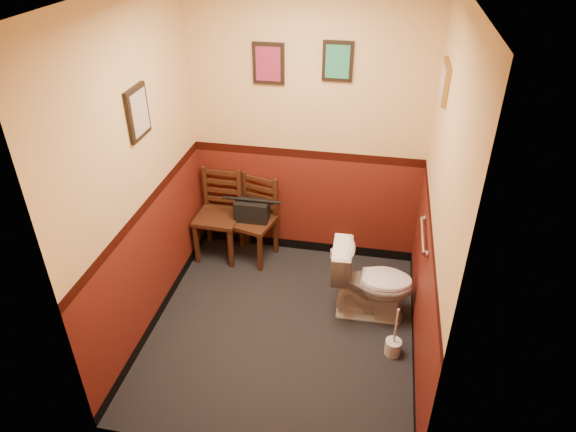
# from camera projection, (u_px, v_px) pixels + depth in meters

# --- Properties ---
(floor) EXTENTS (2.20, 2.40, 0.00)m
(floor) POSITION_uv_depth(u_px,v_px,m) (283.00, 329.00, 4.44)
(floor) COLOR black
(floor) RESTS_ON ground
(wall_back) EXTENTS (2.20, 0.00, 2.70)m
(wall_back) POSITION_uv_depth(u_px,v_px,m) (307.00, 130.00, 4.73)
(wall_back) COLOR #5A1A11
(wall_back) RESTS_ON ground
(wall_front) EXTENTS (2.20, 0.00, 2.70)m
(wall_front) POSITION_uv_depth(u_px,v_px,m) (237.00, 302.00, 2.73)
(wall_front) COLOR #5A1A11
(wall_front) RESTS_ON ground
(wall_left) EXTENTS (0.00, 2.40, 2.70)m
(wall_left) POSITION_uv_depth(u_px,v_px,m) (140.00, 180.00, 3.90)
(wall_left) COLOR #5A1A11
(wall_left) RESTS_ON ground
(wall_right) EXTENTS (0.00, 2.40, 2.70)m
(wall_right) POSITION_uv_depth(u_px,v_px,m) (437.00, 208.00, 3.55)
(wall_right) COLOR #5A1A11
(wall_right) RESTS_ON ground
(grab_bar) EXTENTS (0.05, 0.56, 0.06)m
(grab_bar) POSITION_uv_depth(u_px,v_px,m) (423.00, 235.00, 3.98)
(grab_bar) COLOR silver
(grab_bar) RESTS_ON wall_right
(framed_print_back_a) EXTENTS (0.28, 0.04, 0.36)m
(framed_print_back_a) POSITION_uv_depth(u_px,v_px,m) (268.00, 64.00, 4.45)
(framed_print_back_a) COLOR black
(framed_print_back_a) RESTS_ON wall_back
(framed_print_back_b) EXTENTS (0.26, 0.04, 0.34)m
(framed_print_back_b) POSITION_uv_depth(u_px,v_px,m) (338.00, 61.00, 4.33)
(framed_print_back_b) COLOR black
(framed_print_back_b) RESTS_ON wall_back
(framed_print_left) EXTENTS (0.04, 0.30, 0.38)m
(framed_print_left) POSITION_uv_depth(u_px,v_px,m) (138.00, 113.00, 3.72)
(framed_print_left) COLOR black
(framed_print_left) RESTS_ON wall_left
(framed_print_right) EXTENTS (0.04, 0.34, 0.28)m
(framed_print_right) POSITION_uv_depth(u_px,v_px,m) (444.00, 82.00, 3.68)
(framed_print_right) COLOR olive
(framed_print_right) RESTS_ON wall_right
(toilet) EXTENTS (0.73, 0.42, 0.70)m
(toilet) POSITION_uv_depth(u_px,v_px,m) (372.00, 282.00, 4.43)
(toilet) COLOR white
(toilet) RESTS_ON floor
(toilet_brush) EXTENTS (0.13, 0.13, 0.48)m
(toilet_brush) POSITION_uv_depth(u_px,v_px,m) (393.00, 346.00, 4.17)
(toilet_brush) COLOR silver
(toilet_brush) RESTS_ON floor
(chair_left) EXTENTS (0.43, 0.43, 0.90)m
(chair_left) POSITION_uv_depth(u_px,v_px,m) (219.00, 215.00, 5.17)
(chair_left) COLOR #402213
(chair_left) RESTS_ON floor
(chair_right) EXTENTS (0.49, 0.49, 0.86)m
(chair_right) POSITION_uv_depth(u_px,v_px,m) (254.00, 219.00, 5.14)
(chair_right) COLOR #402213
(chair_right) RESTS_ON floor
(handbag) EXTENTS (0.33, 0.17, 0.24)m
(handbag) POSITION_uv_depth(u_px,v_px,m) (252.00, 211.00, 5.04)
(handbag) COLOR black
(handbag) RESTS_ON chair_right
(tp_stack) EXTENTS (0.21, 0.11, 0.19)m
(tp_stack) POSITION_uv_depth(u_px,v_px,m) (341.00, 252.00, 5.27)
(tp_stack) COLOR silver
(tp_stack) RESTS_ON floor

